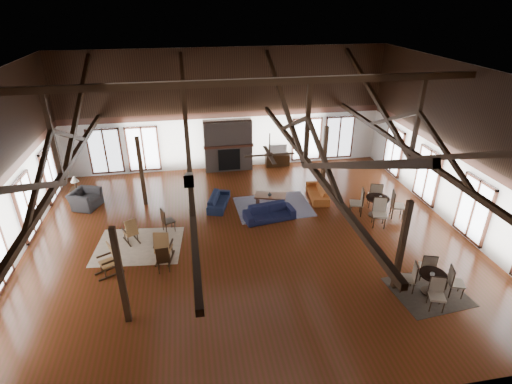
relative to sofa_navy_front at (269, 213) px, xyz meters
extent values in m
plane|color=#562112|center=(-1.03, -1.28, -0.30)|extent=(16.00, 16.00, 0.00)
cube|color=black|center=(-1.03, -1.28, 5.70)|extent=(16.00, 14.00, 0.02)
cube|color=silver|center=(-1.03, 5.72, 2.70)|extent=(16.00, 0.02, 6.00)
cube|color=silver|center=(-1.03, -8.28, 2.70)|extent=(16.00, 0.02, 6.00)
cube|color=silver|center=(6.97, -1.28, 2.70)|extent=(0.02, 14.00, 6.00)
cube|color=black|center=(-1.03, -1.28, 5.45)|extent=(15.60, 0.18, 0.22)
cube|color=black|center=(-7.03, -1.28, 2.75)|extent=(0.16, 13.70, 0.18)
cube|color=black|center=(-7.03, -1.28, 4.10)|extent=(0.14, 0.14, 2.70)
cube|color=black|center=(-7.03, 2.22, 3.98)|extent=(0.15, 7.07, 3.12)
cube|color=black|center=(-7.03, -4.78, 3.98)|extent=(0.15, 7.07, 3.12)
cube|color=black|center=(-3.03, -1.28, 2.75)|extent=(0.16, 13.70, 0.18)
cube|color=black|center=(-3.03, -1.28, 4.10)|extent=(0.14, 0.14, 2.70)
cube|color=black|center=(-3.03, 2.22, 3.98)|extent=(0.15, 7.07, 3.12)
cube|color=black|center=(-3.03, -4.78, 3.98)|extent=(0.15, 7.07, 3.12)
cube|color=black|center=(0.97, -1.28, 2.75)|extent=(0.16, 13.70, 0.18)
cube|color=black|center=(0.97, -1.28, 4.10)|extent=(0.14, 0.14, 2.70)
cube|color=black|center=(0.97, 2.22, 3.98)|extent=(0.15, 7.07, 3.12)
cube|color=black|center=(0.97, -4.78, 3.98)|extent=(0.15, 7.07, 3.12)
cube|color=black|center=(4.97, -1.28, 2.75)|extent=(0.16, 13.70, 0.18)
cube|color=black|center=(4.97, -1.28, 4.10)|extent=(0.14, 0.14, 2.70)
cube|color=black|center=(4.97, 2.22, 3.98)|extent=(0.15, 7.07, 3.12)
cube|color=black|center=(4.97, -4.78, 3.98)|extent=(0.15, 7.07, 3.12)
cube|color=black|center=(-5.03, -4.78, 1.23)|extent=(0.16, 0.16, 3.05)
cube|color=black|center=(2.97, -4.78, 1.23)|extent=(0.16, 0.16, 3.05)
cube|color=black|center=(-5.03, 2.22, 1.23)|extent=(0.16, 0.16, 3.05)
cube|color=black|center=(2.97, 2.22, 1.23)|extent=(0.16, 0.16, 3.05)
cube|color=brown|center=(-1.03, 5.40, 1.00)|extent=(2.40, 0.62, 2.60)
cube|color=black|center=(-1.03, 5.08, 0.35)|extent=(1.10, 0.06, 1.10)
cube|color=#34180F|center=(-1.03, 5.12, 1.05)|extent=(2.50, 0.20, 0.12)
cylinder|color=black|center=(-0.53, -2.28, 3.75)|extent=(0.04, 0.04, 0.70)
cylinder|color=black|center=(-0.53, -2.28, 3.40)|extent=(0.20, 0.20, 0.10)
cube|color=black|center=(-0.08, -2.28, 3.40)|extent=(0.70, 0.12, 0.02)
cube|color=black|center=(-0.53, -1.83, 3.40)|extent=(0.12, 0.70, 0.02)
cube|color=black|center=(-0.98, -2.28, 3.40)|extent=(0.70, 0.12, 0.02)
cube|color=black|center=(-0.53, -2.73, 3.40)|extent=(0.12, 0.70, 0.02)
imported|color=#121633|center=(0.00, 0.00, 0.00)|extent=(2.14, 1.12, 0.59)
imported|color=#141D38|center=(-1.91, 1.46, -0.04)|extent=(1.89, 1.17, 0.51)
imported|color=#A95420|center=(2.51, 1.48, -0.02)|extent=(1.95, 0.95, 0.55)
cube|color=brown|center=(0.28, 1.13, 0.18)|extent=(1.45, 1.03, 0.06)
cube|color=brown|center=(-0.27, 0.91, -0.08)|extent=(0.06, 0.06, 0.44)
cube|color=brown|center=(-0.27, 1.35, -0.08)|extent=(0.06, 0.06, 0.44)
cube|color=brown|center=(0.83, 0.91, -0.08)|extent=(0.06, 0.06, 0.44)
cube|color=brown|center=(0.83, 1.35, -0.08)|extent=(0.06, 0.06, 0.44)
imported|color=#B2B2B2|center=(0.23, 1.05, 0.30)|extent=(0.23, 0.23, 0.18)
imported|color=#262628|center=(-7.50, 2.39, 0.08)|extent=(1.45, 1.37, 0.75)
cube|color=black|center=(-7.94, 2.98, 0.02)|extent=(0.48, 0.48, 0.64)
cylinder|color=black|center=(-7.94, 2.98, 0.54)|extent=(0.08, 0.08, 0.39)
cone|color=beige|center=(-7.94, 2.98, 0.80)|extent=(0.34, 0.34, 0.28)
cube|color=olive|center=(-5.34, -0.68, 0.08)|extent=(0.57, 0.56, 0.04)
cube|color=olive|center=(-5.25, -0.85, 0.37)|extent=(0.45, 0.34, 0.62)
cube|color=black|center=(-5.50, -0.76, -0.28)|extent=(0.38, 0.69, 0.04)
cube|color=black|center=(-5.18, -0.59, -0.28)|extent=(0.38, 0.69, 0.04)
cube|color=olive|center=(-4.09, -2.03, 0.15)|extent=(0.60, 0.59, 0.05)
cube|color=olive|center=(-4.14, -2.26, 0.51)|extent=(0.55, 0.30, 0.74)
cube|color=black|center=(-4.30, -1.98, -0.27)|extent=(0.24, 0.91, 0.05)
cube|color=black|center=(-3.88, -2.07, -0.27)|extent=(0.24, 0.91, 0.05)
cube|color=olive|center=(-5.88, -2.51, 0.12)|extent=(0.62, 0.63, 0.05)
cube|color=olive|center=(-5.69, -2.41, 0.44)|extent=(0.38, 0.50, 0.68)
cube|color=black|center=(-5.78, -2.68, -0.27)|extent=(0.76, 0.44, 0.05)
cube|color=black|center=(-5.97, -2.34, -0.27)|extent=(0.76, 0.44, 0.05)
cube|color=black|center=(-3.98, -0.22, 0.15)|extent=(0.55, 0.55, 0.05)
cube|color=black|center=(-4.16, -0.29, 0.42)|extent=(0.20, 0.40, 0.55)
cylinder|color=black|center=(-3.98, -0.22, -0.07)|extent=(0.03, 0.03, 0.45)
cube|color=black|center=(-4.11, -2.65, 0.14)|extent=(0.44, 0.44, 0.05)
cube|color=black|center=(-4.09, -2.83, 0.41)|extent=(0.41, 0.07, 0.54)
cylinder|color=black|center=(-4.11, -2.65, -0.08)|extent=(0.03, 0.03, 0.44)
cylinder|color=black|center=(3.93, -5.19, 0.38)|extent=(0.80, 0.80, 0.04)
cylinder|color=black|center=(3.93, -5.19, 0.05)|extent=(0.10, 0.10, 0.66)
cylinder|color=black|center=(3.93, -5.19, -0.28)|extent=(0.48, 0.48, 0.04)
cylinder|color=black|center=(4.37, -0.48, 0.50)|extent=(0.94, 0.94, 0.04)
cylinder|color=black|center=(4.37, -0.48, 0.11)|extent=(0.10, 0.10, 0.78)
cylinder|color=black|center=(4.37, -0.48, -0.28)|extent=(0.56, 0.56, 0.04)
imported|color=#B2B2B2|center=(3.83, -5.27, 0.46)|extent=(0.14, 0.14, 0.11)
imported|color=#B2B2B2|center=(4.46, -0.52, 0.57)|extent=(0.13, 0.13, 0.09)
cube|color=black|center=(1.57, 5.47, 0.02)|extent=(1.25, 0.47, 0.63)
imported|color=#B2B2B2|center=(1.56, 5.47, 0.61)|extent=(0.97, 0.18, 0.56)
cube|color=#C7A88A|center=(-5.06, -1.06, -0.29)|extent=(3.27, 2.70, 0.01)
cube|color=#1D1C4F|center=(0.39, 1.00, -0.29)|extent=(3.24, 2.48, 0.01)
cube|color=black|center=(3.90, -5.17, -0.29)|extent=(2.29, 2.11, 0.01)
camera|label=1|loc=(-2.98, -13.68, 7.94)|focal=28.00mm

